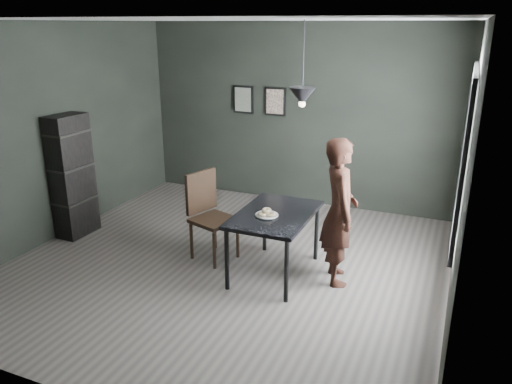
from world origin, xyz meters
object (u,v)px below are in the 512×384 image
at_px(cafe_table, 275,220).
at_px(pendant_lamp, 302,96).
at_px(woman, 339,212).
at_px(wood_chair, 208,210).
at_px(shelf_unit, 72,176).
at_px(white_plate, 267,216).

height_order(cafe_table, pendant_lamp, pendant_lamp).
relative_size(woman, pendant_lamp, 1.90).
height_order(woman, wood_chair, woman).
bearing_deg(pendant_lamp, woman, 4.93).
bearing_deg(wood_chair, cafe_table, 10.88).
bearing_deg(cafe_table, shelf_unit, 179.36).
bearing_deg(woman, cafe_table, 78.21).
distance_m(shelf_unit, pendant_lamp, 3.40).
height_order(white_plate, wood_chair, wood_chair).
distance_m(woman, wood_chair, 1.62).
xyz_separation_m(woman, shelf_unit, (-3.62, -0.11, 0.00)).
bearing_deg(white_plate, pendant_lamp, 36.77).
bearing_deg(wood_chair, white_plate, 2.63).
relative_size(cafe_table, shelf_unit, 0.73).
height_order(white_plate, woman, woman).
xyz_separation_m(white_plate, wood_chair, (-0.86, 0.24, -0.14)).
relative_size(wood_chair, pendant_lamp, 1.25).
height_order(shelf_unit, pendant_lamp, pendant_lamp).
xyz_separation_m(white_plate, pendant_lamp, (0.30, 0.22, 1.29)).
distance_m(cafe_table, woman, 0.73).
bearing_deg(cafe_table, pendant_lamp, 21.80).
xyz_separation_m(wood_chair, pendant_lamp, (1.16, -0.02, 1.44)).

